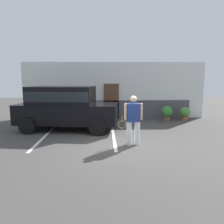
{
  "coord_description": "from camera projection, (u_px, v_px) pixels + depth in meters",
  "views": [
    {
      "loc": [
        -0.58,
        -7.49,
        2.41
      ],
      "look_at": [
        -0.28,
        1.2,
        1.05
      ],
      "focal_mm": 34.49,
      "sensor_mm": 36.0,
      "label": 1
    }
  ],
  "objects": [
    {
      "name": "potted_plant_by_porch",
      "position": [
        167.0,
        113.0,
        12.32
      ],
      "size": [
        0.64,
        0.64,
        0.84
      ],
      "color": "brown",
      "rests_on": "ground_plane"
    },
    {
      "name": "house_frontage",
      "position": [
        114.0,
        92.0,
        13.1
      ],
      "size": [
        10.95,
        0.4,
        3.38
      ],
      "color": "white",
      "rests_on": "ground_plane"
    },
    {
      "name": "ground_plane",
      "position": [
        121.0,
        146.0,
        7.79
      ],
      "size": [
        40.0,
        40.0,
        0.0
      ],
      "primitive_type": "plane",
      "color": "#423F3D"
    },
    {
      "name": "parking_stripe_1",
      "position": [
        113.0,
        135.0,
        9.26
      ],
      "size": [
        0.12,
        4.4,
        0.01
      ],
      "primitive_type": "cube",
      "color": "silver",
      "rests_on": "ground_plane"
    },
    {
      "name": "tennis_player_man",
      "position": [
        133.0,
        120.0,
        7.78
      ],
      "size": [
        0.92,
        0.29,
        1.8
      ],
      "rotation": [
        0.0,
        0.0,
        3.17
      ],
      "color": "white",
      "rests_on": "ground_plane"
    },
    {
      "name": "potted_plant_secondary",
      "position": [
        185.0,
        113.0,
        12.5
      ],
      "size": [
        0.58,
        0.58,
        0.77
      ],
      "color": "#9E5638",
      "rests_on": "ground_plane"
    },
    {
      "name": "parked_suv",
      "position": [
        65.0,
        106.0,
        10.07
      ],
      "size": [
        4.79,
        2.6,
        2.05
      ],
      "rotation": [
        0.0,
        0.0,
        -0.12
      ],
      "color": "black",
      "rests_on": "ground_plane"
    },
    {
      "name": "parking_stripe_0",
      "position": [
        46.0,
        135.0,
        9.17
      ],
      "size": [
        0.12,
        4.4,
        0.01
      ],
      "primitive_type": "cube",
      "color": "silver",
      "rests_on": "ground_plane"
    }
  ]
}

